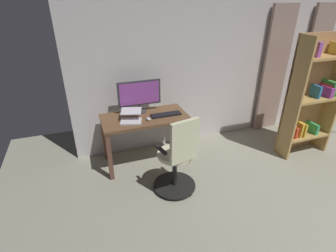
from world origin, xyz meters
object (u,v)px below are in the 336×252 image
at_px(laptop, 131,118).
at_px(desk, 145,124).
at_px(computer_keyboard, 166,115).
at_px(computer_mouse, 148,119).
at_px(computer_monitor, 139,94).
at_px(bookshelf, 311,96).
at_px(office_chair, 178,159).

bearing_deg(laptop, desk, -143.54).
distance_m(desk, computer_keyboard, 0.33).
height_order(computer_keyboard, computer_mouse, computer_mouse).
bearing_deg(computer_monitor, bookshelf, 163.76).
xyz_separation_m(desk, computer_keyboard, (-0.30, 0.06, 0.13)).
xyz_separation_m(laptop, computer_mouse, (-0.23, 0.05, -0.03)).
height_order(office_chair, computer_mouse, office_chair).
relative_size(computer_keyboard, bookshelf, 0.24).
bearing_deg(computer_keyboard, computer_monitor, -38.69).
xyz_separation_m(computer_monitor, computer_keyboard, (-0.32, 0.25, -0.26)).
relative_size(office_chair, computer_mouse, 10.76).
xyz_separation_m(office_chair, computer_mouse, (0.18, -0.68, 0.27)).
xyz_separation_m(laptop, bookshelf, (-2.68, 0.46, 0.13)).
height_order(office_chair, computer_keyboard, office_chair).
xyz_separation_m(office_chair, bookshelf, (-2.27, -0.27, 0.44)).
distance_m(computer_monitor, computer_keyboard, 0.48).
bearing_deg(computer_monitor, office_chair, 102.02).
bearing_deg(computer_keyboard, desk, -11.35).
xyz_separation_m(computer_keyboard, bookshelf, (-2.16, 0.47, 0.17)).
xyz_separation_m(desk, computer_mouse, (-0.02, 0.13, 0.13)).
distance_m(computer_keyboard, computer_mouse, 0.29).
bearing_deg(desk, computer_keyboard, 168.65).
xyz_separation_m(computer_monitor, laptop, (0.19, 0.27, -0.22)).
bearing_deg(office_chair, computer_monitor, 90.37).
bearing_deg(computer_mouse, computer_keyboard, -166.42).
bearing_deg(desk, computer_monitor, -85.51).
height_order(computer_monitor, computer_keyboard, computer_monitor).
distance_m(desk, office_chair, 0.84).
xyz_separation_m(computer_keyboard, computer_mouse, (0.28, 0.07, 0.01)).
bearing_deg(desk, office_chair, 103.77).
bearing_deg(bookshelf, computer_keyboard, -12.23).
distance_m(office_chair, computer_mouse, 0.75).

